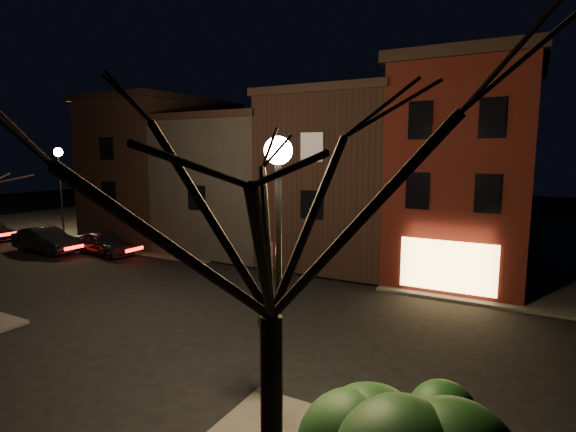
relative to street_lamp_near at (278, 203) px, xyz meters
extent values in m
plane|color=black|center=(-6.20, 6.00, -5.18)|extent=(120.00, 120.00, 0.00)
cube|color=#2D2B28|center=(-26.20, 26.00, -5.12)|extent=(30.00, 30.00, 0.12)
cube|color=#50140E|center=(1.80, 15.50, -0.06)|extent=(6.00, 8.00, 10.00)
cube|color=black|center=(1.80, 15.50, 5.19)|extent=(6.50, 8.50, 0.50)
cube|color=#F9C370|center=(1.80, 11.45, -3.76)|extent=(4.00, 0.12, 2.20)
cube|color=black|center=(-4.70, 16.50, -0.56)|extent=(7.00, 10.00, 9.00)
cube|color=black|center=(-4.70, 16.50, 4.14)|extent=(7.30, 10.30, 0.40)
cube|color=black|center=(-11.95, 16.50, -1.06)|extent=(7.50, 10.00, 8.00)
cube|color=black|center=(-11.95, 16.50, 3.14)|extent=(7.80, 10.30, 0.40)
cube|color=black|center=(-19.20, 16.50, -0.31)|extent=(7.00, 10.00, 9.50)
cube|color=black|center=(-19.20, 16.50, 4.64)|extent=(7.30, 10.30, 0.40)
cylinder|color=black|center=(0.00, 0.00, -2.06)|extent=(0.14, 0.14, 6.00)
sphere|color=#FFD18C|center=(0.00, 0.00, 1.12)|extent=(0.60, 0.60, 0.60)
cylinder|color=black|center=(-25.20, 12.20, -2.06)|extent=(0.14, 0.14, 6.00)
sphere|color=#FFD18C|center=(-25.20, 12.20, 1.12)|extent=(0.60, 0.60, 0.60)
cylinder|color=black|center=(-0.60, 0.60, -3.06)|extent=(0.10, 0.10, 4.00)
cube|color=black|center=(-0.60, 0.42, -1.46)|extent=(0.28, 0.22, 0.90)
cylinder|color=#FF0C07|center=(-0.60, 0.30, -1.18)|extent=(0.18, 0.06, 0.18)
cylinder|color=black|center=(-0.60, 0.30, -1.46)|extent=(0.18, 0.06, 0.18)
cylinder|color=black|center=(-0.60, 0.30, -1.74)|extent=(0.18, 0.06, 0.18)
torus|color=#0C380F|center=(-0.60, 0.51, -2.96)|extent=(0.58, 0.14, 0.58)
sphere|color=#990C0C|center=(-0.60, 0.49, -2.74)|extent=(0.12, 0.12, 0.12)
cylinder|color=black|center=(1.30, -2.50, -3.27)|extent=(0.36, 0.36, 3.57)
imported|color=black|center=(-18.19, 10.07, -4.44)|extent=(4.51, 2.25, 1.48)
imported|color=black|center=(-21.99, 8.73, -4.39)|extent=(4.81, 1.74, 1.58)
camera|label=1|loc=(4.79, -8.33, 1.07)|focal=28.00mm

